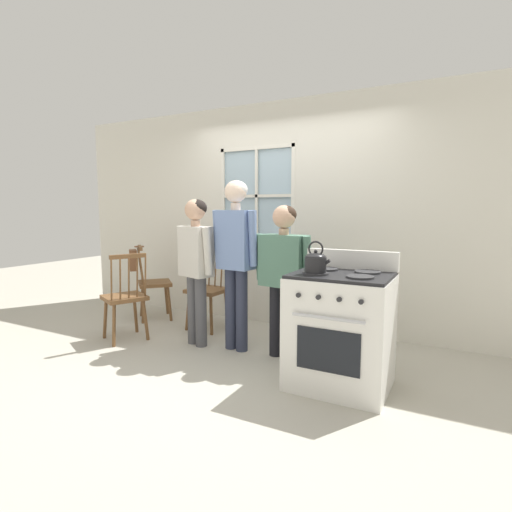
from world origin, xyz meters
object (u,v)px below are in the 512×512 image
object	(u,v)px
chair_by_window	(153,284)
stove	(340,329)
person_teen_center	(236,248)
chair_near_wall	(125,299)
chair_center_cluster	(208,291)
person_elderly_left	(196,257)
kettle	(316,262)
person_adult_right	(284,265)
handbag	(133,259)
potted_plant	(248,237)

from	to	relation	value
chair_by_window	stove	xyz separation A→B (m)	(2.72, -0.83, 0.01)
person_teen_center	stove	distance (m)	1.35
chair_near_wall	chair_center_cluster	bearing A→B (deg)	170.21
chair_by_window	chair_near_wall	bearing A→B (deg)	155.03
chair_by_window	person_elderly_left	distance (m)	1.32
stove	kettle	distance (m)	0.59
person_elderly_left	stove	distance (m)	1.70
person_elderly_left	stove	bearing A→B (deg)	7.06
chair_center_cluster	person_adult_right	bearing A→B (deg)	-18.70
person_elderly_left	stove	xyz separation A→B (m)	(1.61, -0.27, -0.46)
person_adult_right	person_elderly_left	bearing A→B (deg)	-165.96
chair_by_window	handbag	bearing A→B (deg)	90.00
chair_near_wall	chair_center_cluster	world-z (taller)	same
chair_near_wall	kettle	world-z (taller)	kettle
chair_by_window	chair_near_wall	xyz separation A→B (m)	(0.32, -0.79, 0.00)
chair_center_cluster	person_adult_right	xyz separation A→B (m)	(1.17, -0.45, 0.44)
chair_center_cluster	kettle	distance (m)	1.99
stove	potted_plant	distance (m)	2.11
person_teen_center	kettle	size ratio (longest dim) A/B	6.91
chair_by_window	chair_near_wall	world-z (taller)	same
chair_center_cluster	kettle	size ratio (longest dim) A/B	3.90
chair_near_wall	chair_center_cluster	distance (m)	0.96
chair_near_wall	person_adult_right	world-z (taller)	person_adult_right
chair_center_cluster	chair_near_wall	bearing A→B (deg)	-123.76
stove	handbag	bearing A→B (deg)	167.13
chair_by_window	person_adult_right	size ratio (longest dim) A/B	0.66
chair_by_window	person_teen_center	world-z (taller)	person_teen_center
person_teen_center	handbag	world-z (taller)	person_teen_center
person_teen_center	stove	size ratio (longest dim) A/B	1.58
person_elderly_left	stove	size ratio (longest dim) A/B	1.41
handbag	potted_plant	bearing A→B (deg)	25.78
kettle	person_teen_center	bearing A→B (deg)	154.77
person_adult_right	potted_plant	world-z (taller)	person_adult_right
chair_center_cluster	person_adult_right	world-z (taller)	person_adult_right
person_elderly_left	handbag	size ratio (longest dim) A/B	4.98
chair_center_cluster	person_teen_center	distance (m)	1.00
chair_center_cluster	stove	size ratio (longest dim) A/B	0.89
person_teen_center	potted_plant	bearing A→B (deg)	117.79
person_elderly_left	handbag	bearing A→B (deg)	179.74
handbag	person_adult_right	bearing A→B (deg)	-7.62
stove	chair_near_wall	bearing A→B (deg)	179.14
chair_by_window	chair_center_cluster	distance (m)	0.88
chair_by_window	potted_plant	xyz separation A→B (m)	(1.16, 0.47, 0.61)
person_teen_center	person_adult_right	distance (m)	0.53
chair_near_wall	kettle	distance (m)	2.30
potted_plant	person_adult_right	bearing A→B (deg)	-46.18
chair_center_cluster	person_adult_right	distance (m)	1.33
kettle	potted_plant	size ratio (longest dim) A/B	0.90
chair_center_cluster	potted_plant	size ratio (longest dim) A/B	3.52
person_adult_right	potted_plant	size ratio (longest dim) A/B	5.36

